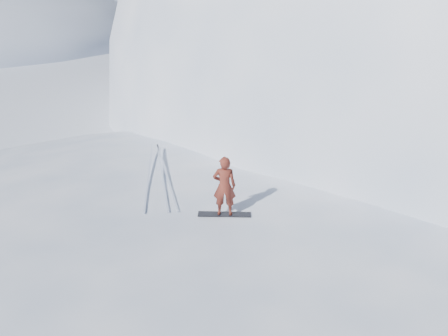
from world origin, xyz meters
name	(u,v)px	position (x,y,z in m)	size (l,w,h in m)	color
near_ridge	(241,273)	(1.00, 3.00, 0.00)	(36.00, 28.00, 4.80)	white
peak_shoulder	(360,119)	(10.00, 20.00, 0.00)	(28.00, 24.00, 18.00)	white
far_ridge_c	(62,16)	(-40.00, 110.00, 0.00)	(140.00, 90.00, 36.00)	white
wind_bumps	(193,290)	(-0.56, 2.12, 0.00)	(16.00, 14.40, 1.00)	white
snowboard	(224,214)	(0.44, 2.66, 2.41)	(1.60, 0.30, 0.03)	black
snowboarder	(224,186)	(0.44, 2.66, 3.36)	(0.68, 0.45, 1.86)	maroon
board_tracks	(159,172)	(-1.92, 5.75, 2.42)	(1.67, 5.98, 0.04)	silver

